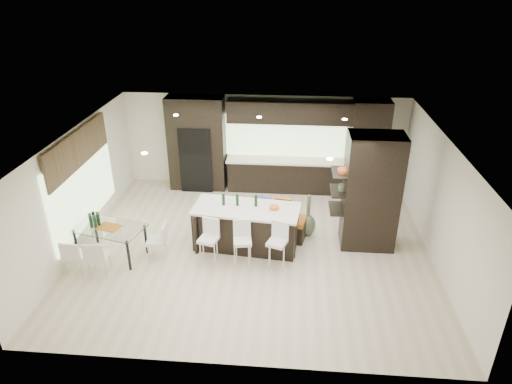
# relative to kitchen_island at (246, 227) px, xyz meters

# --- Properties ---
(ground) EXTENTS (8.00, 8.00, 0.00)m
(ground) POSITION_rel_kitchen_island_xyz_m (0.18, -0.09, -0.50)
(ground) COLOR beige
(ground) RESTS_ON ground
(back_wall) EXTENTS (8.00, 0.02, 2.70)m
(back_wall) POSITION_rel_kitchen_island_xyz_m (0.18, 3.41, 0.85)
(back_wall) COLOR white
(back_wall) RESTS_ON ground
(left_wall) EXTENTS (0.02, 7.00, 2.70)m
(left_wall) POSITION_rel_kitchen_island_xyz_m (-3.82, -0.09, 0.85)
(left_wall) COLOR white
(left_wall) RESTS_ON ground
(right_wall) EXTENTS (0.02, 7.00, 2.70)m
(right_wall) POSITION_rel_kitchen_island_xyz_m (4.18, -0.09, 0.85)
(right_wall) COLOR white
(right_wall) RESTS_ON ground
(ceiling) EXTENTS (8.00, 7.00, 0.02)m
(ceiling) POSITION_rel_kitchen_island_xyz_m (0.18, -0.09, 2.20)
(ceiling) COLOR white
(ceiling) RESTS_ON ground
(window_left) EXTENTS (0.04, 3.20, 1.90)m
(window_left) POSITION_rel_kitchen_island_xyz_m (-3.78, 0.11, 0.85)
(window_left) COLOR #B2D199
(window_left) RESTS_ON left_wall
(window_back) EXTENTS (3.40, 0.04, 1.20)m
(window_back) POSITION_rel_kitchen_island_xyz_m (0.78, 3.37, 1.05)
(window_back) COLOR #B2D199
(window_back) RESTS_ON back_wall
(stone_accent) EXTENTS (0.08, 3.00, 0.80)m
(stone_accent) POSITION_rel_kitchen_island_xyz_m (-3.75, 0.11, 1.75)
(stone_accent) COLOR brown
(stone_accent) RESTS_ON left_wall
(ceiling_spots) EXTENTS (4.00, 3.00, 0.02)m
(ceiling_spots) POSITION_rel_kitchen_island_xyz_m (0.18, 0.16, 2.18)
(ceiling_spots) COLOR white
(ceiling_spots) RESTS_ON ceiling
(back_cabinetry) EXTENTS (6.80, 0.68, 2.70)m
(back_cabinetry) POSITION_rel_kitchen_island_xyz_m (0.68, 3.08, 0.85)
(back_cabinetry) COLOR black
(back_cabinetry) RESTS_ON ground
(refrigerator) EXTENTS (0.90, 0.68, 1.90)m
(refrigerator) POSITION_rel_kitchen_island_xyz_m (-1.72, 3.03, 0.45)
(refrigerator) COLOR black
(refrigerator) RESTS_ON ground
(partition_column) EXTENTS (1.20, 0.80, 2.70)m
(partition_column) POSITION_rel_kitchen_island_xyz_m (2.78, 0.31, 0.85)
(partition_column) COLOR black
(partition_column) RESTS_ON ground
(kitchen_island) EXTENTS (2.50, 1.29, 1.00)m
(kitchen_island) POSITION_rel_kitchen_island_xyz_m (0.00, 0.00, 0.00)
(kitchen_island) COLOR black
(kitchen_island) RESTS_ON ground
(stool_left) EXTENTS (0.46, 0.46, 0.86)m
(stool_left) POSITION_rel_kitchen_island_xyz_m (-0.74, -0.81, -0.07)
(stool_left) COLOR white
(stool_left) RESTS_ON ground
(stool_mid) EXTENTS (0.43, 0.43, 0.85)m
(stool_mid) POSITION_rel_kitchen_island_xyz_m (0.00, -0.80, -0.07)
(stool_mid) COLOR white
(stool_mid) RESTS_ON ground
(stool_right) EXTENTS (0.48, 0.48, 0.85)m
(stool_right) POSITION_rel_kitchen_island_xyz_m (0.74, -0.80, -0.07)
(stool_right) COLOR white
(stool_right) RESTS_ON ground
(bench) EXTENTS (1.52, 0.85, 0.55)m
(bench) POSITION_rel_kitchen_island_xyz_m (0.66, 0.49, -0.22)
(bench) COLOR black
(bench) RESTS_ON ground
(floor_vase) EXTENTS (0.51, 0.51, 1.07)m
(floor_vase) POSITION_rel_kitchen_island_xyz_m (1.42, 0.60, 0.03)
(floor_vase) COLOR #48533C
(floor_vase) RESTS_ON ground
(dining_table) EXTENTS (1.67, 1.20, 0.73)m
(dining_table) POSITION_rel_kitchen_island_xyz_m (-2.97, -0.66, -0.14)
(dining_table) COLOR white
(dining_table) RESTS_ON ground
(chair_near) EXTENTS (0.47, 0.47, 0.80)m
(chair_near) POSITION_rel_kitchen_island_xyz_m (-2.97, -1.38, -0.10)
(chair_near) COLOR white
(chair_near) RESTS_ON ground
(chair_far) EXTENTS (0.45, 0.45, 0.79)m
(chair_far) POSITION_rel_kitchen_island_xyz_m (-3.44, -1.37, -0.11)
(chair_far) COLOR white
(chair_far) RESTS_ON ground
(chair_end) EXTENTS (0.45, 0.45, 0.76)m
(chair_end) POSITION_rel_kitchen_island_xyz_m (-1.93, -0.66, -0.12)
(chair_end) COLOR white
(chair_end) RESTS_ON ground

